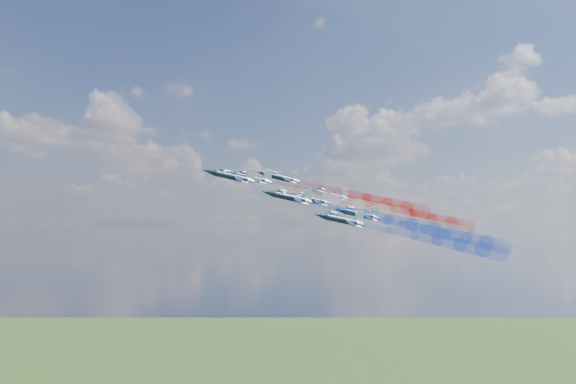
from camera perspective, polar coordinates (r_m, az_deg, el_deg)
jet_lead at (r=144.35m, az=-4.81°, el=1.31°), size 14.73×12.47×8.44m
trail_lead at (r=157.90m, az=3.93°, el=-0.68°), size 43.41×11.77×12.47m
jet_inner_left at (r=141.61m, az=0.10°, el=-0.45°), size 14.73×12.47×8.44m
trail_inner_left at (r=157.17m, az=8.49°, el=-2.29°), size 43.41×11.77×12.47m
jet_inner_right at (r=155.84m, az=-3.21°, el=1.21°), size 14.73×12.47×8.44m
trail_inner_right at (r=169.89m, az=4.79°, el=-0.64°), size 43.41×11.77×12.47m
jet_outer_left at (r=139.29m, az=4.49°, el=-2.34°), size 14.73×12.47×8.44m
trail_outer_left at (r=156.55m, az=12.51°, el=-3.98°), size 43.41×11.77×12.47m
jet_center_third at (r=154.01m, az=1.81°, el=-0.61°), size 14.73×12.47×8.44m
trail_center_third at (r=170.07m, az=9.42°, el=-2.30°), size 43.41×11.77×12.47m
jet_outer_right at (r=166.62m, az=-0.69°, el=1.24°), size 14.73×12.47×8.44m
trail_outer_right at (r=181.50m, az=6.62°, el=-0.50°), size 43.41×11.77×12.47m
jet_rear_left at (r=151.98m, az=5.94°, el=-1.85°), size 14.73×12.47×8.44m
trail_rear_left at (r=169.58m, az=13.20°, el=-3.41°), size 43.41×11.77×12.47m
jet_rear_right at (r=165.90m, az=3.50°, el=-0.24°), size 14.73×12.47×8.44m
trail_rear_right at (r=182.43m, az=10.45°, el=-1.84°), size 43.41×11.77×12.47m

